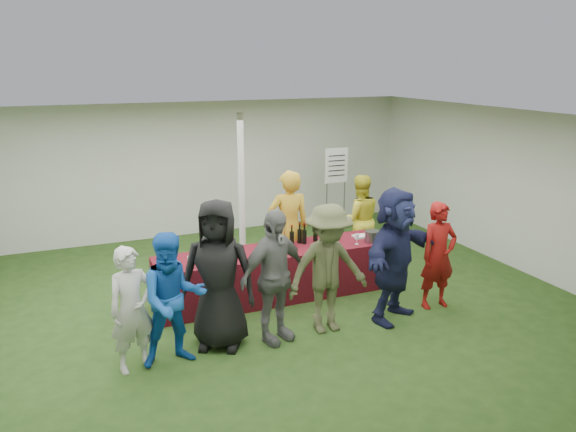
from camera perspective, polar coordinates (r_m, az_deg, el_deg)
name	(u,v)px	position (r m, az deg, el deg)	size (l,w,h in m)	color
ground	(236,313)	(8.15, -5.26, -9.76)	(60.00, 60.00, 0.00)	#284719
tent	(242,199)	(8.92, -4.72, 1.72)	(10.00, 10.00, 10.00)	white
serving_table	(276,273)	(8.50, -1.25, -5.83)	(3.60, 0.80, 0.75)	maroon
wine_bottles	(311,235)	(8.69, 2.31, -1.90)	(0.72, 0.15, 0.32)	black
wine_glasses	(251,252)	(7.95, -3.82, -3.67)	(2.66, 0.12, 0.16)	silver
water_bottle	(280,241)	(8.45, -0.81, -2.52)	(0.07, 0.07, 0.23)	silver
bar_towel	(361,236)	(9.03, 7.46, -2.06)	(0.25, 0.18, 0.03)	white
dump_bucket	(372,236)	(8.80, 8.53, -2.05)	(0.23, 0.23, 0.18)	slate
wine_list_sign	(336,172)	(11.32, 4.92, 4.47)	(0.50, 0.03, 1.80)	slate
staff_pourer	(289,228)	(8.86, 0.07, -1.19)	(0.67, 0.44, 1.84)	gold
staff_back	(359,219)	(9.87, 7.23, -0.35)	(0.77, 0.60, 1.59)	gold
customer_0	(132,309)	(6.68, -15.57, -9.13)	(0.54, 0.36, 1.49)	silver
customer_1	(173,300)	(6.67, -11.57, -8.32)	(0.78, 0.61, 1.61)	blue
customer_2	(218,275)	(6.93, -7.11, -5.95)	(0.92, 0.60, 1.89)	black
customer_3	(274,277)	(7.04, -1.44, -6.19)	(1.01, 0.42, 1.73)	slate
customer_4	(328,269)	(7.31, 4.07, -5.39)	(1.12, 0.64, 1.73)	#4E5231
customer_5	(395,255)	(7.74, 10.80, -3.90)	(1.73, 0.55, 1.87)	#1B1F45
customer_6	(438,256)	(8.31, 15.03, -3.90)	(0.57, 0.37, 1.56)	maroon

